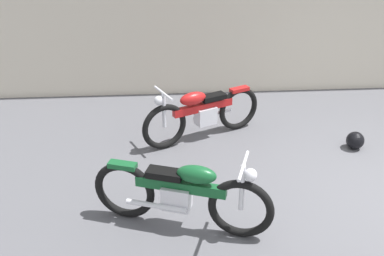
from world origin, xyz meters
TOP-DOWN VIEW (x-y plane):
  - building_wall at (0.00, 3.76)m, footprint 18.00×0.30m
  - helmet at (-0.27, 1.36)m, footprint 0.26×0.26m
  - motorcycle_red at (-2.48, 1.84)m, footprint 1.83×0.99m
  - motorcycle_green at (-2.88, -0.23)m, footprint 1.96×0.86m

SIDE VIEW (x-z plane):
  - helmet at x=-0.27m, z-range 0.00..0.26m
  - motorcycle_red at x=-2.48m, z-range -0.02..0.87m
  - motorcycle_green at x=-2.88m, z-range -0.02..0.90m
  - building_wall at x=0.00m, z-range 0.00..3.07m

